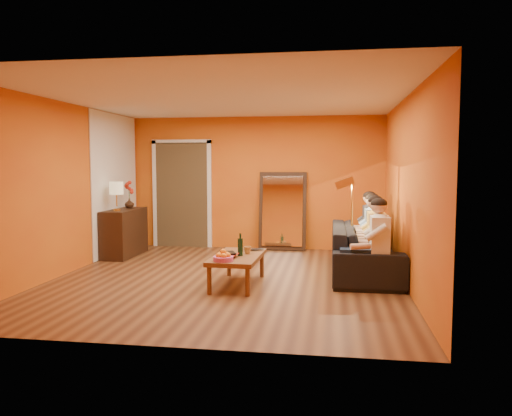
# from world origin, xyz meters

# --- Properties ---
(room_shell) EXTENTS (5.00, 5.50, 2.60)m
(room_shell) POSITION_xyz_m (0.00, 0.37, 1.30)
(room_shell) COLOR brown
(room_shell) RESTS_ON ground
(white_accent) EXTENTS (0.02, 1.90, 2.58)m
(white_accent) POSITION_xyz_m (-2.48, 1.75, 1.30)
(white_accent) COLOR white
(white_accent) RESTS_ON wall_left
(doorway_recess) EXTENTS (1.06, 0.30, 2.10)m
(doorway_recess) POSITION_xyz_m (-1.50, 2.83, 1.05)
(doorway_recess) COLOR #3F2D19
(doorway_recess) RESTS_ON floor
(door_jamb_left) EXTENTS (0.08, 0.06, 2.20)m
(door_jamb_left) POSITION_xyz_m (-2.07, 2.71, 1.05)
(door_jamb_left) COLOR white
(door_jamb_left) RESTS_ON wall_back
(door_jamb_right) EXTENTS (0.08, 0.06, 2.20)m
(door_jamb_right) POSITION_xyz_m (-0.93, 2.71, 1.05)
(door_jamb_right) COLOR white
(door_jamb_right) RESTS_ON wall_back
(door_header) EXTENTS (1.22, 0.06, 0.08)m
(door_header) POSITION_xyz_m (-1.50, 2.71, 2.12)
(door_header) COLOR white
(door_header) RESTS_ON wall_back
(mirror_frame) EXTENTS (0.92, 0.27, 1.51)m
(mirror_frame) POSITION_xyz_m (0.55, 2.63, 0.76)
(mirror_frame) COLOR #331E11
(mirror_frame) RESTS_ON floor
(mirror_glass) EXTENTS (0.78, 0.21, 1.35)m
(mirror_glass) POSITION_xyz_m (0.55, 2.59, 0.76)
(mirror_glass) COLOR white
(mirror_glass) RESTS_ON mirror_frame
(sideboard) EXTENTS (0.44, 1.18, 0.85)m
(sideboard) POSITION_xyz_m (-2.24, 1.55, 0.42)
(sideboard) COLOR #331E11
(sideboard) RESTS_ON floor
(table_lamp) EXTENTS (0.24, 0.24, 0.51)m
(table_lamp) POSITION_xyz_m (-2.24, 1.25, 1.10)
(table_lamp) COLOR beige
(table_lamp) RESTS_ON sideboard
(sofa) EXTENTS (2.49, 0.98, 0.73)m
(sofa) POSITION_xyz_m (2.00, 0.72, 0.36)
(sofa) COLOR black
(sofa) RESTS_ON floor
(coffee_table) EXTENTS (0.65, 1.24, 0.42)m
(coffee_table) POSITION_xyz_m (0.22, -0.34, 0.21)
(coffee_table) COLOR brown
(coffee_table) RESTS_ON floor
(floor_lamp) EXTENTS (0.31, 0.25, 1.44)m
(floor_lamp) POSITION_xyz_m (1.81, 0.82, 0.72)
(floor_lamp) COLOR gold
(floor_lamp) RESTS_ON floor
(dog) EXTENTS (0.61, 0.73, 0.73)m
(dog) POSITION_xyz_m (2.10, -0.03, 0.37)
(dog) COLOR #9E7547
(dog) RESTS_ON floor
(person_far_left) EXTENTS (0.70, 0.44, 1.22)m
(person_far_left) POSITION_xyz_m (2.13, -0.28, 0.61)
(person_far_left) COLOR silver
(person_far_left) RESTS_ON sofa
(person_mid_left) EXTENTS (0.70, 0.44, 1.22)m
(person_mid_left) POSITION_xyz_m (2.13, 0.27, 0.61)
(person_mid_left) COLOR #EDC44F
(person_mid_left) RESTS_ON sofa
(person_mid_right) EXTENTS (0.70, 0.44, 1.22)m
(person_mid_right) POSITION_xyz_m (2.13, 0.82, 0.61)
(person_mid_right) COLOR #7C9CC0
(person_mid_right) RESTS_ON sofa
(person_far_right) EXTENTS (0.70, 0.44, 1.22)m
(person_far_right) POSITION_xyz_m (2.13, 1.37, 0.61)
(person_far_right) COLOR #313136
(person_far_right) RESTS_ON sofa
(fruit_bowl) EXTENTS (0.26, 0.26, 0.16)m
(fruit_bowl) POSITION_xyz_m (0.12, -0.79, 0.50)
(fruit_bowl) COLOR #CC4894
(fruit_bowl) RESTS_ON coffee_table
(wine_bottle) EXTENTS (0.07, 0.07, 0.31)m
(wine_bottle) POSITION_xyz_m (0.27, -0.39, 0.58)
(wine_bottle) COLOR black
(wine_bottle) RESTS_ON coffee_table
(tumbler) EXTENTS (0.11, 0.11, 0.10)m
(tumbler) POSITION_xyz_m (0.34, -0.22, 0.47)
(tumbler) COLOR #B27F3F
(tumbler) RESTS_ON coffee_table
(laptop) EXTENTS (0.35, 0.29, 0.02)m
(laptop) POSITION_xyz_m (0.40, 0.01, 0.43)
(laptop) COLOR black
(laptop) RESTS_ON coffee_table
(book_lower) EXTENTS (0.24, 0.29, 0.02)m
(book_lower) POSITION_xyz_m (0.04, -0.54, 0.43)
(book_lower) COLOR #331E11
(book_lower) RESTS_ON coffee_table
(book_mid) EXTENTS (0.22, 0.29, 0.02)m
(book_mid) POSITION_xyz_m (0.05, -0.53, 0.45)
(book_mid) COLOR red
(book_mid) RESTS_ON book_lower
(book_upper) EXTENTS (0.27, 0.30, 0.02)m
(book_upper) POSITION_xyz_m (0.04, -0.55, 0.48)
(book_upper) COLOR black
(book_upper) RESTS_ON book_mid
(vase) EXTENTS (0.17, 0.17, 0.18)m
(vase) POSITION_xyz_m (-2.24, 1.80, 0.94)
(vase) COLOR #331E11
(vase) RESTS_ON sideboard
(flowers) EXTENTS (0.17, 0.17, 0.51)m
(flowers) POSITION_xyz_m (-2.24, 1.80, 1.23)
(flowers) COLOR red
(flowers) RESTS_ON vase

